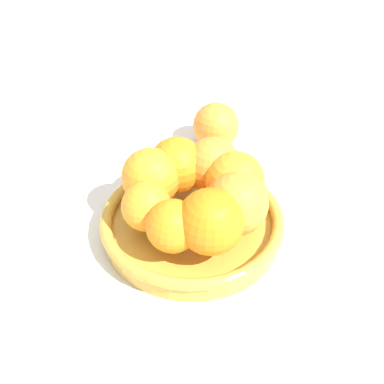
% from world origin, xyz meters
% --- Properties ---
extents(ground_plane, '(4.00, 4.00, 0.00)m').
position_xyz_m(ground_plane, '(0.00, 0.00, 0.00)').
color(ground_plane, silver).
extents(fruit_bowl, '(0.25, 0.25, 0.04)m').
position_xyz_m(fruit_bowl, '(0.00, 0.00, 0.02)').
color(fruit_bowl, gold).
rests_on(fruit_bowl, ground_plane).
extents(orange_pile, '(0.20, 0.21, 0.08)m').
position_xyz_m(orange_pile, '(0.01, 0.00, 0.07)').
color(orange_pile, orange).
rests_on(orange_pile, fruit_bowl).
extents(stray_orange, '(0.08, 0.08, 0.08)m').
position_xyz_m(stray_orange, '(0.11, 0.19, 0.04)').
color(stray_orange, orange).
rests_on(stray_orange, ground_plane).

